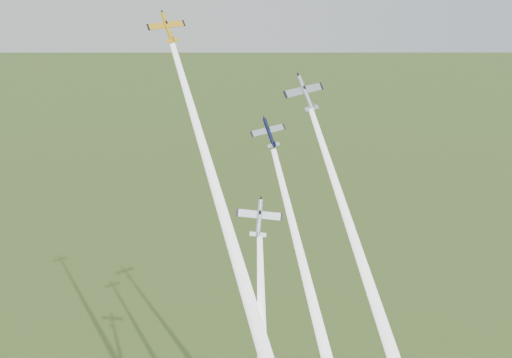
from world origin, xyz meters
The scene contains 7 objects.
plane_yellow centered at (-12.67, 6.62, 115.90)m, with size 6.94×6.89×1.09m, color #EDB014, non-canonical shape.
smoke_trail_yellow centered at (-5.49, -12.30, 84.43)m, with size 2.79×2.79×68.43m, color white, non-canonical shape.
plane_navy centered at (4.10, 2.10, 97.78)m, with size 6.69×6.63×1.05m, color #0C1136, non-canonical shape.
smoke_trail_navy centered at (8.83, -16.98, 67.21)m, with size 2.79×2.79×66.30m, color white, non-canonical shape.
plane_silver_right centered at (11.53, 5.24, 103.99)m, with size 8.50×8.43×1.33m, color #ABB2B9, non-canonical shape.
smoke_trail_silver_right centered at (18.25, -12.41, 74.63)m, with size 2.79×2.79×63.42m, color white, non-canonical shape.
plane_silver_low centered at (-0.17, -9.38, 86.37)m, with size 7.75×7.69×1.21m, color #B7BDC7, non-canonical shape.
Camera 1 is at (-21.13, -105.22, 125.45)m, focal length 45.00 mm.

